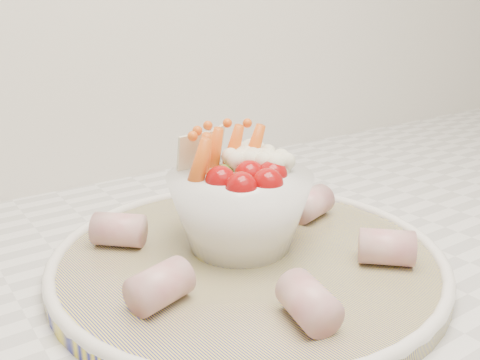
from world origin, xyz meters
TOP-DOWN VIEW (x-y plane):
  - serving_platter at (-0.08, 1.42)m, footprint 0.41×0.41m
  - veggie_bowl at (-0.07, 1.44)m, footprint 0.15×0.15m
  - cured_meat_rolls at (-0.08, 1.42)m, footprint 0.28×0.30m

SIDE VIEW (x-z plane):
  - serving_platter at x=-0.08m, z-range 0.92..0.94m
  - cured_meat_rolls at x=-0.08m, z-range 0.94..0.97m
  - veggie_bowl at x=-0.07m, z-range 0.92..1.04m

